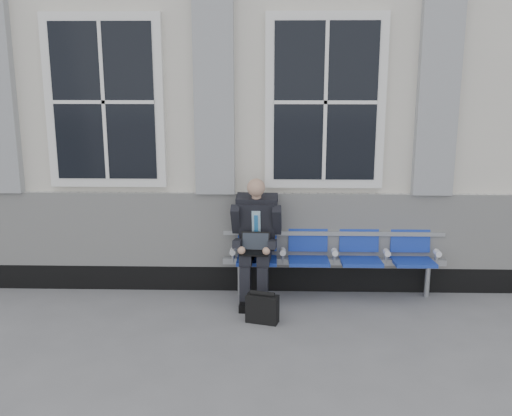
{
  "coord_description": "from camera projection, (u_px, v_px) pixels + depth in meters",
  "views": [
    {
      "loc": [
        -0.25,
        -5.07,
        2.52
      ],
      "look_at": [
        -0.41,
        0.9,
        1.15
      ],
      "focal_mm": 40.0,
      "sensor_mm": 36.0,
      "label": 1
    }
  ],
  "objects": [
    {
      "name": "ground",
      "position": [
        296.0,
        345.0,
        5.5
      ],
      "size": [
        70.0,
        70.0,
        0.0
      ],
      "primitive_type": "plane",
      "color": "slate",
      "rests_on": "ground"
    },
    {
      "name": "station_building",
      "position": [
        288.0,
        98.0,
        8.39
      ],
      "size": [
        14.4,
        4.4,
        4.49
      ],
      "color": "beige",
      "rests_on": "ground"
    },
    {
      "name": "bench",
      "position": [
        334.0,
        250.0,
        6.65
      ],
      "size": [
        2.6,
        0.47,
        0.91
      ],
      "color": "#9EA0A3",
      "rests_on": "ground"
    },
    {
      "name": "businessman",
      "position": [
        256.0,
        235.0,
        6.5
      ],
      "size": [
        0.58,
        0.78,
        1.42
      ],
      "color": "black",
      "rests_on": "ground"
    },
    {
      "name": "briefcase",
      "position": [
        262.0,
        308.0,
        5.98
      ],
      "size": [
        0.36,
        0.23,
        0.34
      ],
      "color": "black",
      "rests_on": "ground"
    }
  ]
}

